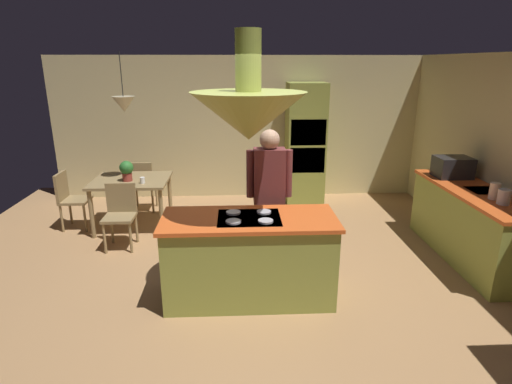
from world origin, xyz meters
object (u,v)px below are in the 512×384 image
oven_tower (305,144)px  dining_table (132,185)px  kitchen_island (249,258)px  cup_on_table (142,180)px  person_at_island (269,192)px  chair_facing_island (120,211)px  chair_at_corner (70,196)px  microwave_on_counter (453,167)px  canister_flour (504,197)px  potted_plant_on_table (127,170)px  chair_by_back_wall (142,183)px  canister_sugar (495,191)px

oven_tower → dining_table: oven_tower is taller
kitchen_island → dining_table: bearing=129.0°
oven_tower → cup_on_table: size_ratio=23.37×
person_at_island → chair_facing_island: person_at_island is taller
chair_at_corner → microwave_on_counter: bearing=-97.0°
dining_table → oven_tower: bearing=22.2°
kitchen_island → microwave_on_counter: size_ratio=3.91×
dining_table → microwave_on_counter: 4.61m
canister_flour → chair_facing_island: bearing=166.0°
kitchen_island → potted_plant_on_table: 2.69m
potted_plant_on_table → microwave_on_counter: 4.60m
chair_by_back_wall → canister_flour: canister_flour is taller
person_at_island → cup_on_table: bearing=145.0°
person_at_island → canister_sugar: bearing=-4.3°
chair_facing_island → microwave_on_counter: bearing=0.2°
potted_plant_on_table → canister_sugar: bearing=-18.7°
canister_flour → microwave_on_counter: 1.15m
canister_sugar → microwave_on_counter: microwave_on_counter is taller
oven_tower → canister_sugar: (1.74, -2.78, -0.04)m
kitchen_island → person_at_island: 0.87m
chair_facing_island → canister_sugar: size_ratio=4.46×
cup_on_table → microwave_on_counter: size_ratio=0.20×
dining_table → canister_sugar: 4.84m
potted_plant_on_table → chair_facing_island: bearing=-87.6°
oven_tower → person_at_island: oven_tower is taller
person_at_island → potted_plant_on_table: person_at_island is taller
dining_table → canister_sugar: canister_sugar is taller
chair_by_back_wall → chair_at_corner: 1.16m
kitchen_island → microwave_on_counter: (2.84, 1.43, 0.59)m
microwave_on_counter → canister_flour: bearing=-90.0°
chair_at_corner → cup_on_table: (1.15, -0.24, 0.30)m
person_at_island → chair_at_corner: bearing=153.4°
chair_by_back_wall → dining_table: bearing=90.0°
chair_facing_island → cup_on_table: chair_facing_island is taller
canister_sugar → oven_tower: bearing=122.0°
cup_on_table → canister_flour: size_ratio=0.53×
canister_sugar → microwave_on_counter: size_ratio=0.42×
dining_table → chair_at_corner: bearing=-180.0°
oven_tower → person_at_island: size_ratio=1.23×
canister_flour → microwave_on_counter: microwave_on_counter is taller
person_at_island → canister_sugar: person_at_island is taller
cup_on_table → canister_sugar: 4.55m
potted_plant_on_table → cup_on_table: bearing=-29.7°
potted_plant_on_table → canister_flour: 4.88m
canister_sugar → chair_facing_island: bearing=168.2°
chair_by_back_wall → potted_plant_on_table: 0.89m
microwave_on_counter → dining_table: bearing=171.6°
potted_plant_on_table → microwave_on_counter: bearing=-7.2°
oven_tower → chair_facing_island: (-2.80, -1.83, -0.55)m
chair_facing_island → canister_sugar: (4.54, -0.95, 0.51)m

